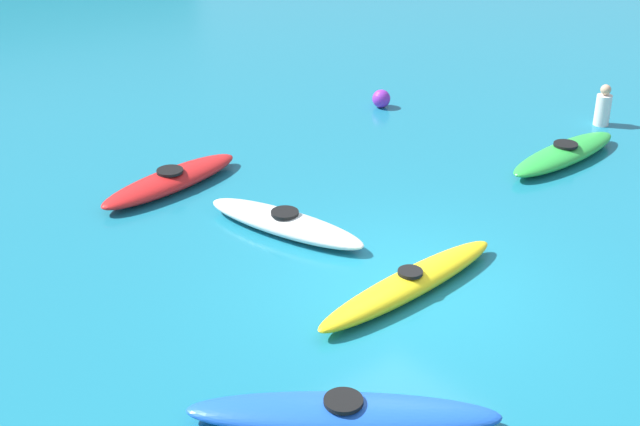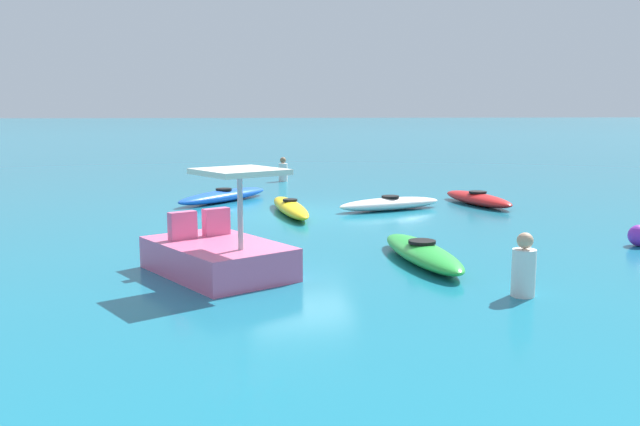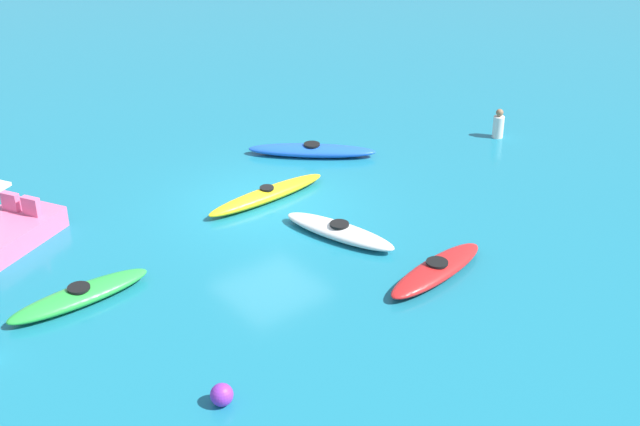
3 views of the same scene
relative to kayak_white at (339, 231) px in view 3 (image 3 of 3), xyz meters
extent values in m
plane|color=#19728C|center=(0.29, -2.39, -0.16)|extent=(600.00, 600.00, 0.00)
ellipsoid|color=white|center=(0.00, 0.00, 0.00)|extent=(1.47, 3.02, 0.32)
cylinder|color=black|center=(0.00, 0.00, 0.18)|extent=(0.55, 0.55, 0.05)
ellipsoid|color=green|center=(5.83, -1.21, 0.00)|extent=(3.07, 0.79, 0.32)
cylinder|color=black|center=(5.83, -1.21, 0.18)|extent=(0.47, 0.47, 0.05)
ellipsoid|color=red|center=(-0.51, 2.61, 0.00)|extent=(3.06, 1.17, 0.32)
cylinder|color=black|center=(-0.51, 2.61, 0.18)|extent=(0.54, 0.54, 0.05)
ellipsoid|color=yellow|center=(0.17, -2.62, 0.00)|extent=(3.57, 0.72, 0.32)
cylinder|color=black|center=(0.17, -2.62, 0.18)|extent=(0.38, 0.38, 0.05)
ellipsoid|color=blue|center=(-2.45, -4.12, 0.00)|extent=(3.11, 2.95, 0.32)
cylinder|color=black|center=(-2.45, -4.12, 0.18)|extent=(0.64, 0.64, 0.05)
cube|color=pink|center=(6.03, -4.59, 0.09)|extent=(2.82, 2.44, 0.50)
cube|color=pink|center=(5.41, -4.58, 0.56)|extent=(0.35, 0.46, 0.44)
cube|color=pink|center=(5.68, -5.11, 0.56)|extent=(0.35, 0.46, 0.44)
sphere|color=purple|center=(5.31, 3.24, 0.04)|extent=(0.40, 0.40, 0.40)
cylinder|color=silver|center=(-7.59, -1.76, 0.16)|extent=(0.36, 0.36, 0.65)
sphere|color=#8C6647|center=(-7.59, -1.76, 0.61)|extent=(0.22, 0.22, 0.22)
camera|label=1|loc=(-7.83, -9.98, 6.52)|focal=49.82mm
camera|label=2|loc=(16.09, -4.88, 2.31)|focal=36.98mm
camera|label=3|loc=(11.07, 13.05, 9.30)|focal=47.45mm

